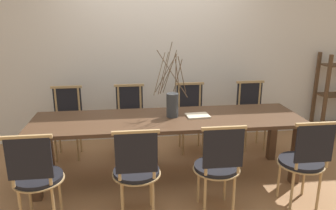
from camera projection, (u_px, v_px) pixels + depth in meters
The scene contains 13 objects.
ground_plane at pixel (168, 176), 3.83m from camera, with size 16.00×16.00×0.00m, color #9E7047.
wall_rear at pixel (156, 30), 4.61m from camera, with size 12.00×0.06×3.20m.
dining_table at pixel (168, 125), 3.65m from camera, with size 2.99×0.82×0.72m.
chair_near_leftend at pixel (36, 175), 2.82m from camera, with size 0.45×0.45×0.92m.
chair_near_left at pixel (137, 169), 2.93m from camera, with size 0.45×0.45×0.92m.
chair_near_center at pixel (218, 164), 3.02m from camera, with size 0.45×0.45×0.92m.
chair_near_right at pixel (304, 159), 3.12m from camera, with size 0.45×0.45×0.92m.
chair_far_leftend at pixel (67, 119), 4.25m from camera, with size 0.45×0.45×0.92m.
chair_far_left at pixel (130, 117), 4.35m from camera, with size 0.45×0.45×0.92m.
chair_far_center at pixel (191, 115), 4.45m from camera, with size 0.45×0.45×0.92m.
chair_far_right at pixel (252, 112), 4.55m from camera, with size 0.45×0.45×0.92m.
vase_centerpiece at pixel (172, 103), 3.63m from camera, with size 0.38×0.40×0.82m.
book_stack at pixel (198, 116), 3.68m from camera, with size 0.27×0.21×0.02m.
Camera 1 is at (-0.43, -3.41, 1.88)m, focal length 35.00 mm.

